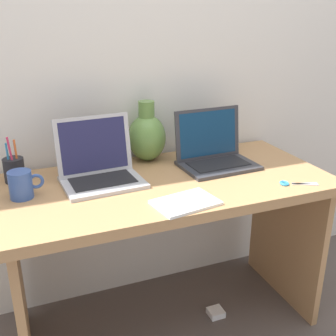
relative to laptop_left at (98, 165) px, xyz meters
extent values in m
plane|color=#564C47|center=(0.26, -0.10, -0.78)|extent=(6.00, 6.00, 0.00)
cube|color=silver|center=(0.26, 0.26, 0.42)|extent=(4.40, 0.04, 2.40)
cube|color=#AD7F51|center=(0.26, -0.10, -0.09)|extent=(1.30, 0.63, 0.04)
cube|color=#AD7F51|center=(-0.36, -0.10, -0.44)|extent=(0.03, 0.54, 0.67)
cube|color=#AD7F51|center=(0.87, -0.10, -0.44)|extent=(0.03, 0.54, 0.67)
cube|color=#B2B2B7|center=(0.00, -0.05, -0.06)|extent=(0.32, 0.26, 0.01)
cube|color=black|center=(0.00, -0.05, -0.05)|extent=(0.25, 0.16, 0.00)
cube|color=#B2B2B7|center=(0.00, 0.05, 0.06)|extent=(0.31, 0.07, 0.23)
cube|color=#23234C|center=(0.00, 0.05, 0.06)|extent=(0.27, 0.06, 0.21)
cube|color=#333338|center=(0.51, -0.05, -0.06)|extent=(0.33, 0.24, 0.01)
cube|color=black|center=(0.51, -0.05, -0.05)|extent=(0.26, 0.15, 0.00)
cube|color=#333338|center=(0.51, 0.05, 0.06)|extent=(0.32, 0.05, 0.22)
cube|color=navy|center=(0.51, 0.05, 0.06)|extent=(0.28, 0.05, 0.20)
ellipsoid|color=#5B843D|center=(0.26, 0.16, 0.04)|extent=(0.17, 0.17, 0.21)
cylinder|color=#5B843D|center=(0.26, 0.16, 0.17)|extent=(0.07, 0.07, 0.07)
cube|color=white|center=(0.23, -0.33, -0.06)|extent=(0.24, 0.18, 0.01)
cylinder|color=#335199|center=(-0.30, -0.06, -0.02)|extent=(0.08, 0.08, 0.10)
torus|color=#335199|center=(-0.24, -0.06, -0.01)|extent=(0.06, 0.01, 0.06)
cylinder|color=black|center=(-0.31, 0.11, -0.02)|extent=(0.08, 0.08, 0.10)
cylinder|color=orange|center=(-0.30, 0.10, 0.03)|extent=(0.01, 0.01, 0.14)
cylinder|color=#338CBF|center=(-0.33, 0.11, 0.03)|extent=(0.01, 0.02, 0.13)
cylinder|color=#D83359|center=(-0.32, 0.09, 0.04)|extent=(0.02, 0.01, 0.16)
cube|color=#B7B7BC|center=(0.74, -0.34, -0.06)|extent=(0.10, 0.04, 0.00)
cube|color=#B7B7BC|center=(0.73, -0.34, -0.06)|extent=(0.09, 0.06, 0.00)
torus|color=#338CBF|center=(0.66, -0.31, -0.06)|extent=(0.04, 0.03, 0.01)
torus|color=#338CBF|center=(0.66, -0.30, -0.06)|extent=(0.04, 0.03, 0.01)
cube|color=white|center=(0.48, -0.14, -0.76)|extent=(0.07, 0.07, 0.03)
camera|label=1|loc=(-0.31, -1.52, 0.57)|focal=44.32mm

